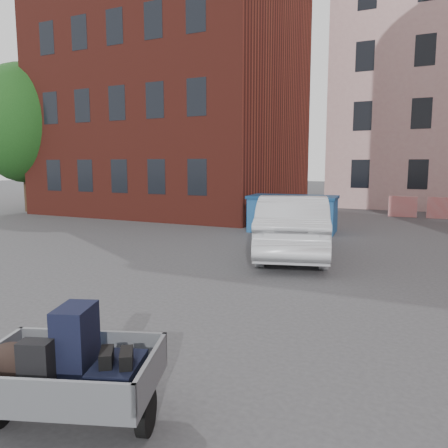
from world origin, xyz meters
The scene contains 8 objects.
ground centered at (0.00, 0.00, 0.00)m, with size 120.00×120.00×0.00m, color #38383A.
building_brick centered at (-9.00, 13.00, 7.00)m, with size 12.00×10.00×14.00m, color #591E16.
far_building centered at (-20.00, 22.00, 4.00)m, with size 6.00×6.00×8.00m, color maroon.
tree centered at (-16.00, 9.00, 5.17)m, with size 5.28×5.28×8.30m.
barriers centered at (4.20, 15.00, 0.50)m, with size 4.70×0.18×1.00m.
trailer centered at (0.78, -4.90, 0.61)m, with size 1.88×1.98×1.20m.
dumpster centered at (-0.95, 8.09, 0.69)m, with size 3.39×1.98×1.36m.
silver_car centered at (0.31, 3.86, 0.84)m, with size 1.77×5.09×1.68m, color #B9BCC1.
Camera 1 is at (3.75, -7.75, 2.50)m, focal length 35.00 mm.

